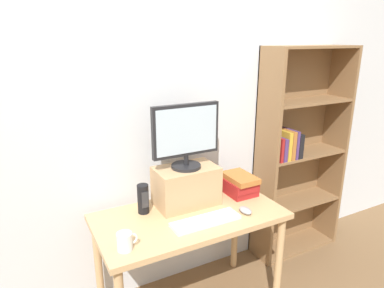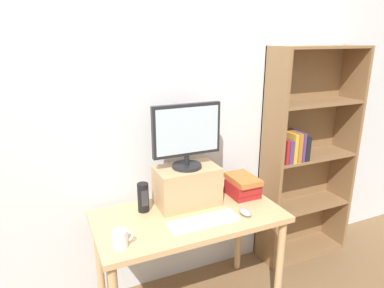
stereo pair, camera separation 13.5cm
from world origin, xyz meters
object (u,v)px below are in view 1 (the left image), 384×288
at_px(desk, 190,227).
at_px(computer_mouse, 245,210).
at_px(coffee_mug, 125,241).
at_px(desk_speaker, 143,199).
at_px(keyboard, 206,221).
at_px(riser_box, 186,186).
at_px(bookshelf_unit, 297,152).
at_px(book_stack, 240,184).
at_px(computer_monitor, 186,134).

xyz_separation_m(desk, computer_mouse, (0.32, -0.15, 0.11)).
xyz_separation_m(coffee_mug, desk_speaker, (0.23, 0.34, 0.05)).
xyz_separation_m(keyboard, desk_speaker, (-0.29, 0.30, 0.08)).
height_order(riser_box, desk_speaker, riser_box).
xyz_separation_m(bookshelf_unit, book_stack, (-0.71, -0.18, -0.08)).
bearing_deg(desk, computer_monitor, 71.17).
height_order(computer_mouse, coffee_mug, coffee_mug).
xyz_separation_m(desk, keyboard, (0.04, -0.14, 0.11)).
height_order(bookshelf_unit, keyboard, bookshelf_unit).
relative_size(keyboard, book_stack, 1.67).
height_order(bookshelf_unit, coffee_mug, bookshelf_unit).
bearing_deg(riser_box, keyboard, -91.60).
distance_m(bookshelf_unit, book_stack, 0.74).
bearing_deg(computer_monitor, desk_speaker, 176.32).
distance_m(desk, computer_monitor, 0.60).
height_order(desk, desk_speaker, desk_speaker).
xyz_separation_m(keyboard, book_stack, (0.42, 0.23, 0.06)).
bearing_deg(computer_mouse, riser_box, 133.50).
height_order(book_stack, desk_speaker, desk_speaker).
bearing_deg(computer_mouse, desk_speaker, 151.69).
bearing_deg(coffee_mug, keyboard, 4.59).
relative_size(computer_monitor, computer_mouse, 4.41).
height_order(computer_monitor, coffee_mug, computer_monitor).
relative_size(keyboard, computer_mouse, 4.20).
bearing_deg(riser_box, bookshelf_unit, 6.77).
height_order(desk, keyboard, keyboard).
distance_m(computer_monitor, keyboard, 0.55).
xyz_separation_m(desk, computer_monitor, (0.05, 0.14, 0.59)).
height_order(desk, riser_box, riser_box).
bearing_deg(computer_monitor, riser_box, 90.00).
relative_size(riser_box, computer_mouse, 3.97).
height_order(riser_box, computer_mouse, riser_box).
relative_size(desk, book_stack, 4.58).
bearing_deg(computer_mouse, bookshelf_unit, 26.80).
bearing_deg(coffee_mug, desk, 20.67).
bearing_deg(computer_mouse, coffee_mug, -178.13).
height_order(desk, computer_monitor, computer_monitor).
distance_m(riser_box, computer_monitor, 0.36).
relative_size(riser_box, desk_speaker, 2.14).
bearing_deg(bookshelf_unit, coffee_mug, -164.64).
relative_size(bookshelf_unit, computer_mouse, 17.03).
bearing_deg(computer_monitor, desk, -108.83).
bearing_deg(coffee_mug, desk_speaker, 56.15).
bearing_deg(bookshelf_unit, book_stack, -165.98).
relative_size(book_stack, coffee_mug, 2.28).
xyz_separation_m(keyboard, computer_mouse, (0.29, -0.02, 0.01)).
bearing_deg(coffee_mug, riser_box, 31.30).
height_order(keyboard, coffee_mug, coffee_mug).
relative_size(keyboard, desk_speaker, 2.27).
height_order(book_stack, coffee_mug, book_stack).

